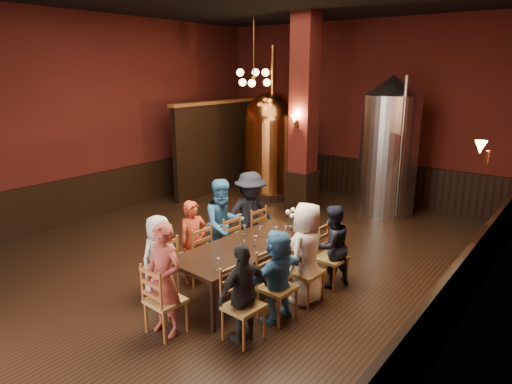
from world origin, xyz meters
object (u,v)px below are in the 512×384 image
Objects in this scene: copper_kettle at (272,143)px; person_0 at (159,257)px; person_1 at (194,242)px; steel_vessel at (389,146)px; rose_vase at (292,216)px; dining_table at (248,249)px; person_2 at (224,225)px.

person_0 is at bearing -70.73° from copper_kettle.
person_1 is (0.05, 0.67, 0.03)m from person_0.
person_0 is 6.09m from copper_kettle.
person_0 is 0.40× the size of steel_vessel.
steel_vessel is at bearing 90.27° from rose_vase.
steel_vessel is (3.06, 0.33, 0.18)m from copper_kettle.
copper_kettle is 4.91m from rose_vase.
person_0 reaches higher than rose_vase.
dining_table is 1.94× the size of person_0.
rose_vase is (0.02, -4.14, -0.60)m from steel_vessel.
dining_table is 0.92m from person_2.
person_0 is 6.20m from steel_vessel.
person_2 reaches higher than dining_table.
copper_kettle reaches higher than person_0.
copper_kettle is (-2.05, 5.03, 0.74)m from person_1.
steel_vessel is (1.06, 6.03, 0.96)m from person_0.
dining_table is 1.84× the size of person_1.
person_2 is 4.28× the size of rose_vase.
rose_vase is (3.08, -3.81, -0.42)m from copper_kettle.
person_0 is at bearing -163.57° from person_2.
steel_vessel is 4.18m from rose_vase.
person_1 is at bearing -2.10° from person_0.
steel_vessel reaches higher than dining_table.
copper_kettle is at bearing 21.65° from person_0.
steel_vessel is at bearing 4.53° from person_1.
person_1 reaches higher than person_0.
steel_vessel is 8.68× the size of rose_vase.
copper_kettle is 1.22× the size of steel_vessel.
person_0 is 1.34m from person_2.
person_0 is 0.33× the size of copper_kettle.
steel_vessel is at bearing 6.14° from copper_kettle.
dining_table is at bearing -58.54° from copper_kettle.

